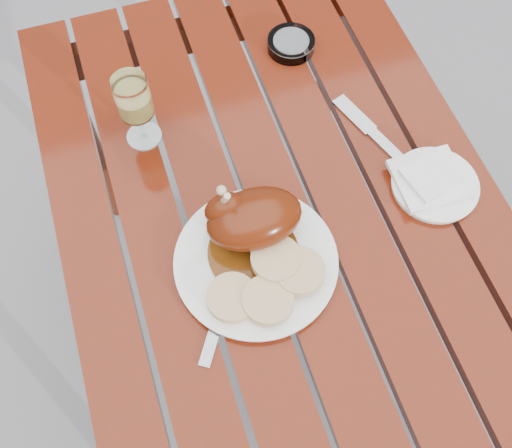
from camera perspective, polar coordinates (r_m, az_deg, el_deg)
The scene contains 11 objects.
ground at distance 1.74m, azimuth 1.56°, elevation -10.36°, with size 60.00×60.00×0.00m, color slate.
table at distance 1.38m, azimuth 1.94°, elevation -5.95°, with size 0.80×1.20×0.75m, color maroon.
dinner_plate at distance 0.99m, azimuth -0.01°, elevation -3.83°, with size 0.28×0.28×0.02m, color white.
roast_duck at distance 0.96m, azimuth -0.58°, elevation 0.49°, with size 0.18×0.17×0.12m.
bread_dumplings at distance 0.95m, azimuth 1.31°, elevation -5.81°, with size 0.21×0.15×0.03m.
wine_glass at distance 1.09m, azimuth -11.83°, elevation 11.01°, with size 0.07×0.07×0.16m, color #DBC963.
side_plate at distance 1.11m, azimuth 17.43°, elevation 3.73°, with size 0.16×0.16×0.01m, color white.
napkin at distance 1.10m, azimuth 16.92°, elevation 4.34°, with size 0.12×0.12×0.01m, color white.
ashtray at distance 1.27m, azimuth 3.52°, elevation 17.53°, with size 0.10×0.10×0.03m, color #B2B7BC.
fork at distance 0.96m, azimuth -3.84°, elevation -9.60°, with size 0.02×0.16×0.01m, color gray.
knife at distance 1.14m, azimuth 13.17°, elevation 7.34°, with size 0.02×0.23×0.01m, color gray.
Camera 1 is at (-0.20, -0.45, 1.67)m, focal length 40.00 mm.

